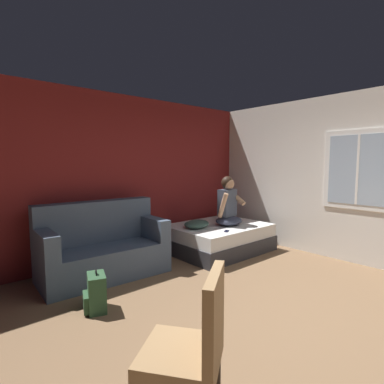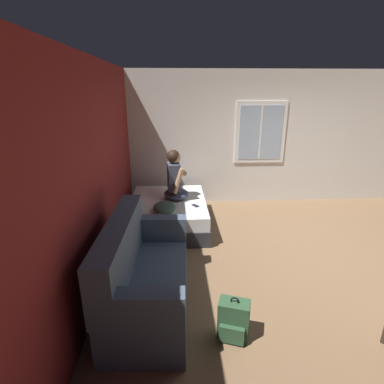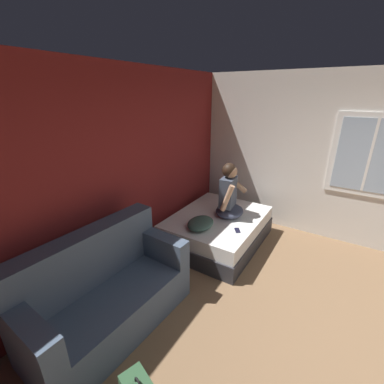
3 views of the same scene
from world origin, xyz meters
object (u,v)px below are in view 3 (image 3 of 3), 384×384
couch (106,293)px  cell_phone (237,230)px  bed (217,229)px  person_seated (229,195)px  throw_pillow (201,223)px

couch → cell_phone: bearing=-21.4°
bed → person_seated: size_ratio=1.96×
couch → bed: bearing=-6.8°
bed → throw_pillow: throw_pillow is taller
couch → throw_pillow: (1.61, -0.21, 0.16)m
couch → cell_phone: 1.95m
bed → throw_pillow: 0.58m
person_seated → bed: bearing=130.4°
person_seated → couch: bearing=170.3°
bed → couch: size_ratio=0.99×
bed → person_seated: (0.11, -0.13, 0.60)m
couch → person_seated: 2.28m
throw_pillow → cell_phone: (0.21, -0.50, -0.07)m
person_seated → cell_phone: 0.62m
cell_phone → bed: bearing=-65.4°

